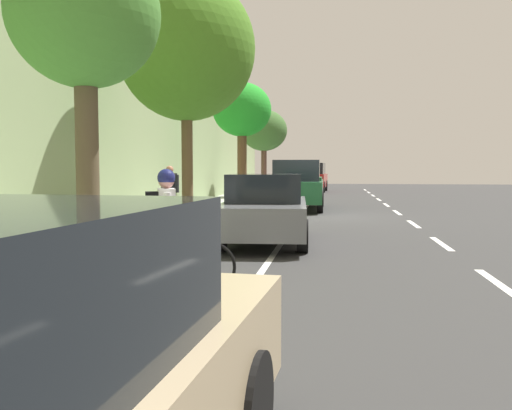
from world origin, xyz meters
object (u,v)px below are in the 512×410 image
parked_pickup_green_second (298,187)px  pedestrian_on_phone (170,189)px  street_tree_mid_block (242,112)px  street_tree_corner (84,18)px  bicycle_at_curb (171,265)px  parked_sedan_grey_mid (265,209)px  parked_suv_red_nearest (312,177)px  street_tree_far_end (186,49)px  cyclist_with_backpack (164,215)px  street_tree_near_cyclist (264,131)px  fire_hydrant (246,199)px

parked_pickup_green_second → pedestrian_on_phone: parked_pickup_green_second is taller
street_tree_mid_block → street_tree_corner: street_tree_mid_block is taller
street_tree_mid_block → pedestrian_on_phone: 6.62m
bicycle_at_curb → parked_sedan_grey_mid: bearing=-97.4°
parked_suv_red_nearest → street_tree_far_end: 25.24m
cyclist_with_backpack → street_tree_corner: street_tree_corner is taller
cyclist_with_backpack → street_tree_near_cyclist: size_ratio=0.36×
cyclist_with_backpack → fire_hydrant: 11.36m
street_tree_near_cyclist → fire_hydrant: street_tree_near_cyclist is taller
parked_sedan_grey_mid → street_tree_corner: street_tree_corner is taller
street_tree_near_cyclist → pedestrian_on_phone: size_ratio=2.89×
fire_hydrant → street_tree_near_cyclist: bearing=-86.4°
fire_hydrant → street_tree_corner: bearing=86.8°
cyclist_with_backpack → parked_suv_red_nearest: bearing=-91.6°
bicycle_at_curb → street_tree_far_end: bearing=-76.7°
parked_suv_red_nearest → fire_hydrant: 19.61m
street_tree_mid_block → cyclist_with_backpack: bearing=95.2°
bicycle_at_curb → fire_hydrant: bearing=-85.7°
parked_pickup_green_second → street_tree_near_cyclist: street_tree_near_cyclist is taller
parked_suv_red_nearest → street_tree_mid_block: 16.98m
street_tree_far_end → parked_sedan_grey_mid: bearing=146.2°
parked_pickup_green_second → street_tree_far_end: street_tree_far_end is taller
parked_sedan_grey_mid → street_tree_corner: size_ratio=0.92×
bicycle_at_curb → cyclist_with_backpack: cyclist_with_backpack is taller
bicycle_at_curb → pedestrian_on_phone: pedestrian_on_phone is taller
parked_pickup_green_second → cyclist_with_backpack: bearing=86.2°
parked_sedan_grey_mid → bicycle_at_curb: parked_sedan_grey_mid is taller
parked_suv_red_nearest → bicycle_at_curb: size_ratio=2.78×
street_tree_mid_block → street_tree_far_end: 8.33m
parked_pickup_green_second → pedestrian_on_phone: size_ratio=3.39×
bicycle_at_curb → fire_hydrant: size_ratio=2.04×
parked_suv_red_nearest → fire_hydrant: size_ratio=5.68×
pedestrian_on_phone → parked_suv_red_nearest: bearing=-98.5°
street_tree_far_end → parked_pickup_green_second: bearing=-105.1°
cyclist_with_backpack → street_tree_corner: size_ratio=0.34×
parked_sedan_grey_mid → street_tree_mid_block: (2.16, -9.75, 3.14)m
cyclist_with_backpack → street_tree_far_end: size_ratio=0.26×
street_tree_near_cyclist → street_tree_far_end: 15.29m
cyclist_with_backpack → street_tree_near_cyclist: street_tree_near_cyclist is taller
bicycle_at_curb → fire_hydrant: fire_hydrant is taller
parked_suv_red_nearest → bicycle_at_curb: parked_suv_red_nearest is taller
cyclist_with_backpack → street_tree_near_cyclist: 21.43m
street_tree_far_end → street_tree_mid_block: bearing=-90.0°
parked_sedan_grey_mid → bicycle_at_curb: (0.65, 4.97, -0.39)m
bicycle_at_curb → street_tree_near_cyclist: 21.97m
street_tree_near_cyclist → parked_pickup_green_second: bearing=107.8°
parked_sedan_grey_mid → pedestrian_on_phone: (3.37, -3.91, 0.27)m
street_tree_near_cyclist → street_tree_corner: street_tree_corner is taller
parked_sedan_grey_mid → fire_hydrant: parked_sedan_grey_mid is taller
street_tree_near_cyclist → pedestrian_on_phone: street_tree_near_cyclist is taller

